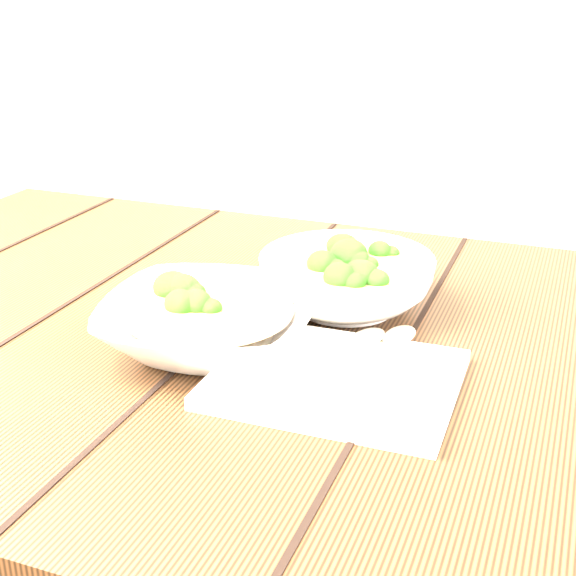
{
  "coord_description": "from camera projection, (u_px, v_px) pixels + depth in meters",
  "views": [
    {
      "loc": [
        0.34,
        -0.74,
        1.12
      ],
      "look_at": [
        0.05,
        0.01,
        0.8
      ],
      "focal_mm": 50.0,
      "sensor_mm": 36.0,
      "label": 1
    }
  ],
  "objects": [
    {
      "name": "table",
      "position": [
        245.0,
        420.0,
        0.93
      ],
      "size": [
        1.2,
        0.8,
        0.75
      ],
      "color": "#351E0F",
      "rests_on": "ground"
    },
    {
      "name": "soup_bowl_front",
      "position": [
        209.0,
        323.0,
        0.83
      ],
      "size": [
        0.25,
        0.25,
        0.06
      ],
      "color": "silver",
      "rests_on": "table"
    },
    {
      "name": "soup_bowl_back",
      "position": [
        346.0,
        280.0,
        0.93
      ],
      "size": [
        0.27,
        0.27,
        0.07
      ],
      "color": "silver",
      "rests_on": "table"
    },
    {
      "name": "trivet",
      "position": [
        235.0,
        292.0,
        0.95
      ],
      "size": [
        0.13,
        0.13,
        0.02
      ],
      "primitive_type": "torus",
      "rotation": [
        0.0,
        0.0,
        -0.41
      ],
      "color": "black",
      "rests_on": "table"
    },
    {
      "name": "napkin",
      "position": [
        335.0,
        379.0,
        0.76
      ],
      "size": [
        0.23,
        0.19,
        0.01
      ],
      "primitive_type": "cube",
      "rotation": [
        0.0,
        0.0,
        0.01
      ],
      "color": "beige",
      "rests_on": "table"
    },
    {
      "name": "spoon_left",
      "position": [
        347.0,
        350.0,
        0.8
      ],
      "size": [
        0.07,
        0.19,
        0.01
      ],
      "color": "#AEAA9A",
      "rests_on": "napkin"
    },
    {
      "name": "spoon_right",
      "position": [
        385.0,
        349.0,
        0.8
      ],
      "size": [
        0.05,
        0.19,
        0.01
      ],
      "color": "#AEAA9A",
      "rests_on": "napkin"
    }
  ]
}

